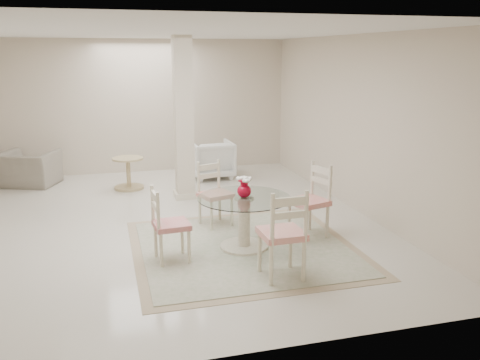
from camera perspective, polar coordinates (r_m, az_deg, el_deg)
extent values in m
plane|color=beige|center=(7.53, -8.30, -4.82)|extent=(7.00, 7.00, 0.00)
cube|color=beige|center=(10.67, -10.90, 8.08)|extent=(6.00, 0.02, 2.70)
cube|color=beige|center=(3.83, -2.55, -2.21)|extent=(6.00, 0.02, 2.70)
cube|color=beige|center=(8.11, 12.98, 6.14)|extent=(0.02, 7.00, 2.70)
cube|color=white|center=(7.14, -9.10, 16.15)|extent=(6.00, 7.00, 0.02)
cube|color=beige|center=(8.56, -6.36, 6.81)|extent=(0.30, 0.30, 2.70)
cube|color=tan|center=(6.54, 0.46, -7.63)|extent=(2.79, 2.79, 0.01)
cube|color=beige|center=(6.53, 0.46, -7.57)|extent=(2.55, 2.55, 0.01)
cylinder|color=#FBEACE|center=(6.53, 0.46, -7.48)|extent=(0.61, 0.61, 0.04)
cylinder|color=#FBEACE|center=(6.42, 0.47, -4.75)|extent=(0.15, 0.15, 0.63)
cylinder|color=#FBEACE|center=(6.33, 0.47, -2.18)|extent=(0.25, 0.25, 0.03)
cylinder|color=white|center=(6.32, 0.47, -2.02)|extent=(1.17, 1.17, 0.01)
ellipsoid|color=#A9051F|center=(6.30, 0.48, -1.24)|extent=(0.18, 0.18, 0.17)
cylinder|color=#A9051F|center=(6.27, 0.48, -0.33)|extent=(0.09, 0.09, 0.05)
cylinder|color=#A9051F|center=(6.26, 0.48, -0.02)|extent=(0.15, 0.15, 0.02)
ellipsoid|color=white|center=(6.26, 0.48, 0.19)|extent=(0.10, 0.10, 0.05)
ellipsoid|color=white|center=(6.29, 0.90, 0.14)|extent=(0.10, 0.10, 0.05)
ellipsoid|color=white|center=(6.27, -0.03, 0.14)|extent=(0.10, 0.10, 0.05)
ellipsoid|color=white|center=(6.21, 0.70, -0.09)|extent=(0.10, 0.10, 0.05)
cylinder|color=beige|center=(6.92, 5.53, -4.43)|extent=(0.04, 0.04, 0.46)
cylinder|color=beige|center=(6.66, 7.41, -5.26)|extent=(0.04, 0.04, 0.46)
cylinder|color=beige|center=(7.14, 7.85, -3.93)|extent=(0.04, 0.04, 0.46)
cylinder|color=beige|center=(6.88, 9.76, -4.70)|extent=(0.04, 0.04, 0.46)
cube|color=red|center=(6.82, 7.71, -2.45)|extent=(0.55, 0.55, 0.07)
cube|color=beige|center=(6.85, 9.10, 0.50)|extent=(0.16, 0.40, 0.54)
cylinder|color=beige|center=(7.07, -3.23, -4.14)|extent=(0.04, 0.04, 0.43)
cylinder|color=beige|center=(7.23, -0.93, -3.69)|extent=(0.04, 0.04, 0.43)
cylinder|color=beige|center=(7.35, -4.54, -3.45)|extent=(0.04, 0.04, 0.43)
cylinder|color=beige|center=(7.50, -2.30, -3.04)|extent=(0.04, 0.04, 0.43)
cube|color=red|center=(7.22, -2.77, -1.71)|extent=(0.52, 0.52, 0.07)
cube|color=beige|center=(7.29, -3.54, 0.98)|extent=(0.37, 0.15, 0.50)
cylinder|color=#F5EAC9|center=(6.03, -5.74, -7.52)|extent=(0.04, 0.04, 0.42)
cylinder|color=#F5EAC9|center=(6.33, -6.51, -6.48)|extent=(0.04, 0.04, 0.42)
cylinder|color=#F5EAC9|center=(5.96, -8.82, -7.88)|extent=(0.04, 0.04, 0.42)
cylinder|color=#F5EAC9|center=(6.26, -9.45, -6.80)|extent=(0.04, 0.04, 0.42)
cube|color=#B21316|center=(6.06, -7.70, -5.02)|extent=(0.44, 0.44, 0.06)
cube|color=#F5EAC9|center=(5.93, -9.52, -2.41)|extent=(0.07, 0.37, 0.49)
cylinder|color=beige|center=(5.90, 5.68, -7.73)|extent=(0.05, 0.05, 0.48)
cylinder|color=beige|center=(5.77, 2.21, -8.16)|extent=(0.05, 0.05, 0.48)
cylinder|color=beige|center=(5.58, 7.16, -9.08)|extent=(0.05, 0.05, 0.48)
cylinder|color=beige|center=(5.45, 3.50, -9.58)|extent=(0.05, 0.05, 0.48)
cube|color=#B32313|center=(5.57, 4.69, -6.01)|extent=(0.47, 0.47, 0.07)
cube|color=beige|center=(5.28, 5.59, -3.19)|extent=(0.42, 0.06, 0.56)
imported|color=gray|center=(10.26, -22.64, 1.17)|extent=(1.23, 1.16, 0.64)
imported|color=white|center=(10.10, -3.16, 2.34)|extent=(0.80, 0.83, 0.74)
cylinder|color=tan|center=(9.53, -12.33, -0.81)|extent=(0.53, 0.53, 0.04)
cylinder|color=tan|center=(9.47, -12.41, 0.75)|extent=(0.08, 0.08, 0.51)
cylinder|color=tan|center=(9.41, -12.50, 2.37)|extent=(0.56, 0.56, 0.03)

